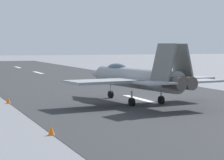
% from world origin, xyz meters
% --- Properties ---
extents(ground_plane, '(400.00, 400.00, 0.00)m').
position_xyz_m(ground_plane, '(0.00, 0.00, 0.00)').
color(ground_plane, slate).
extents(runway_strip, '(240.00, 26.00, 0.02)m').
position_xyz_m(runway_strip, '(-0.02, 0.00, 0.01)').
color(runway_strip, '#2F3032').
rests_on(runway_strip, ground).
extents(fighter_jet, '(17.94, 14.86, 5.63)m').
position_xyz_m(fighter_jet, '(-2.40, 1.69, 2.43)').
color(fighter_jet, gray).
rests_on(fighter_jet, ground).
extents(crew_person, '(0.65, 0.43, 1.65)m').
position_xyz_m(crew_person, '(12.57, -8.61, 0.83)').
color(crew_person, '#1E2338').
rests_on(crew_person, ground).
extents(marker_cone_near, '(0.44, 0.44, 0.55)m').
position_xyz_m(marker_cone_near, '(-16.11, 13.06, 0.28)').
color(marker_cone_near, orange).
rests_on(marker_cone_near, ground).
extents(marker_cone_mid, '(0.44, 0.44, 0.55)m').
position_xyz_m(marker_cone_mid, '(1.39, 13.06, 0.28)').
color(marker_cone_mid, orange).
rests_on(marker_cone_mid, ground).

